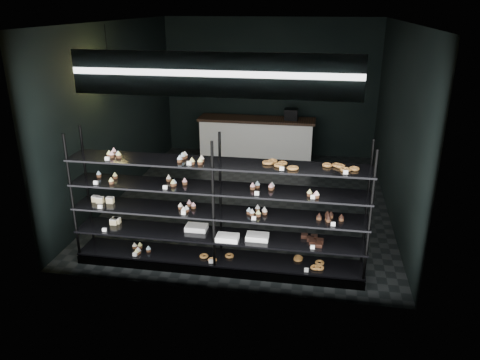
# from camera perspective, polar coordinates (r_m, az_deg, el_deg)

# --- Properties ---
(room) EXTENTS (5.01, 6.01, 3.20)m
(room) POSITION_cam_1_polar(r_m,az_deg,el_deg) (8.35, 1.36, 7.71)
(room) COLOR black
(room) RESTS_ON ground
(display_shelf) EXTENTS (4.00, 0.50, 1.91)m
(display_shelf) POSITION_cam_1_polar(r_m,az_deg,el_deg) (6.42, -3.09, -5.71)
(display_shelf) COLOR black
(display_shelf) RESTS_ON room
(signage) EXTENTS (3.30, 0.05, 0.50)m
(signage) POSITION_cam_1_polar(r_m,az_deg,el_deg) (5.31, -3.35, 12.70)
(signage) COLOR #0E1D46
(signage) RESTS_ON room
(pendant_lamp) EXTENTS (0.30, 0.30, 0.88)m
(pendant_lamp) POSITION_cam_1_polar(r_m,az_deg,el_deg) (8.03, -15.67, 12.61)
(pendant_lamp) COLOR black
(pendant_lamp) RESTS_ON room
(service_counter) EXTENTS (2.70, 0.65, 1.23)m
(service_counter) POSITION_cam_1_polar(r_m,az_deg,el_deg) (11.05, 2.07, 5.12)
(service_counter) COLOR white
(service_counter) RESTS_ON room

